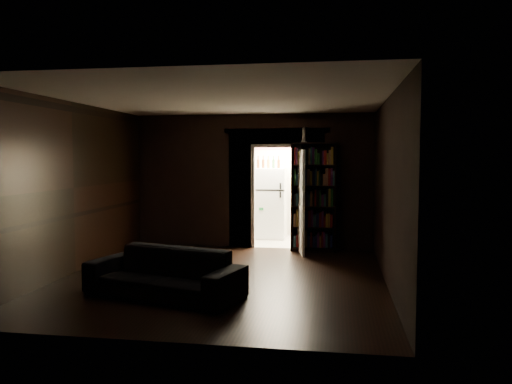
% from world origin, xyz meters
% --- Properties ---
extents(ground, '(5.50, 5.50, 0.00)m').
position_xyz_m(ground, '(0.00, 0.00, 0.00)').
color(ground, black).
rests_on(ground, ground).
extents(room_walls, '(5.02, 5.61, 2.84)m').
position_xyz_m(room_walls, '(-0.01, 1.07, 1.68)').
color(room_walls, black).
rests_on(room_walls, ground).
extents(kitchen_alcove, '(2.20, 1.80, 2.60)m').
position_xyz_m(kitchen_alcove, '(0.50, 3.87, 1.21)').
color(kitchen_alcove, beige).
rests_on(kitchen_alcove, ground).
extents(sofa, '(2.35, 1.51, 0.84)m').
position_xyz_m(sofa, '(-0.58, -1.09, 0.42)').
color(sofa, black).
rests_on(sofa, ground).
extents(bookshelf, '(0.95, 0.51, 2.20)m').
position_xyz_m(bookshelf, '(1.29, 2.59, 1.10)').
color(bookshelf, black).
rests_on(bookshelf, ground).
extents(refrigerator, '(0.95, 0.92, 1.65)m').
position_xyz_m(refrigerator, '(0.21, 4.03, 0.82)').
color(refrigerator, white).
rests_on(refrigerator, ground).
extents(door, '(0.22, 0.84, 2.05)m').
position_xyz_m(door, '(1.05, 2.31, 1.02)').
color(door, white).
rests_on(door, ground).
extents(figurine, '(0.11, 0.11, 0.31)m').
position_xyz_m(figurine, '(1.09, 2.54, 2.35)').
color(figurine, white).
rests_on(figurine, bookshelf).
extents(bottles, '(0.71, 0.18, 0.29)m').
position_xyz_m(bottles, '(0.18, 3.93, 1.79)').
color(bottles, black).
rests_on(bottles, refrigerator).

